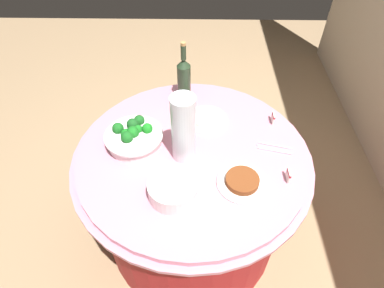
{
  "coord_description": "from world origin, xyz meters",
  "views": [
    {
      "loc": [
        1.05,
        0.02,
        1.88
      ],
      "look_at": [
        0.0,
        0.0,
        0.79
      ],
      "focal_mm": 30.2,
      "sensor_mm": 36.0,
      "label": 1
    }
  ],
  "objects_px": {
    "plate_stack": "(173,189)",
    "serving_tongs": "(273,148)",
    "decorative_fruit_vase": "(184,133)",
    "food_plate_rice": "(207,119)",
    "wine_bottle": "(184,78)",
    "food_plate_stir_fry": "(242,182)",
    "label_placard_front": "(176,128)",
    "label_placard_mid": "(273,117)",
    "broccoli_bowl": "(134,137)",
    "label_placard_rear": "(288,175)"
  },
  "relations": [
    {
      "from": "plate_stack",
      "to": "serving_tongs",
      "type": "height_order",
      "value": "plate_stack"
    },
    {
      "from": "broccoli_bowl",
      "to": "food_plate_stir_fry",
      "type": "bearing_deg",
      "value": 64.18
    },
    {
      "from": "label_placard_rear",
      "to": "wine_bottle",
      "type": "bearing_deg",
      "value": -140.96
    },
    {
      "from": "label_placard_mid",
      "to": "broccoli_bowl",
      "type": "bearing_deg",
      "value": -76.7
    },
    {
      "from": "wine_bottle",
      "to": "label_placard_mid",
      "type": "bearing_deg",
      "value": 66.11
    },
    {
      "from": "decorative_fruit_vase",
      "to": "label_placard_mid",
      "type": "bearing_deg",
      "value": 118.14
    },
    {
      "from": "plate_stack",
      "to": "serving_tongs",
      "type": "bearing_deg",
      "value": 120.85
    },
    {
      "from": "serving_tongs",
      "to": "food_plate_rice",
      "type": "bearing_deg",
      "value": -121.44
    },
    {
      "from": "decorative_fruit_vase",
      "to": "label_placard_mid",
      "type": "height_order",
      "value": "decorative_fruit_vase"
    },
    {
      "from": "food_plate_stir_fry",
      "to": "plate_stack",
      "type": "bearing_deg",
      "value": -78.43
    },
    {
      "from": "label_placard_front",
      "to": "label_placard_mid",
      "type": "bearing_deg",
      "value": 100.35
    },
    {
      "from": "food_plate_rice",
      "to": "wine_bottle",
      "type": "bearing_deg",
      "value": -148.65
    },
    {
      "from": "wine_bottle",
      "to": "decorative_fruit_vase",
      "type": "relative_size",
      "value": 0.99
    },
    {
      "from": "label_placard_front",
      "to": "decorative_fruit_vase",
      "type": "bearing_deg",
      "value": 17.53
    },
    {
      "from": "plate_stack",
      "to": "wine_bottle",
      "type": "height_order",
      "value": "wine_bottle"
    },
    {
      "from": "food_plate_rice",
      "to": "label_placard_front",
      "type": "height_order",
      "value": "label_placard_front"
    },
    {
      "from": "label_placard_front",
      "to": "serving_tongs",
      "type": "bearing_deg",
      "value": 78.21
    },
    {
      "from": "serving_tongs",
      "to": "decorative_fruit_vase",
      "type": "bearing_deg",
      "value": -83.09
    },
    {
      "from": "decorative_fruit_vase",
      "to": "food_plate_rice",
      "type": "height_order",
      "value": "decorative_fruit_vase"
    },
    {
      "from": "plate_stack",
      "to": "broccoli_bowl",
      "type": "bearing_deg",
      "value": -145.78
    },
    {
      "from": "decorative_fruit_vase",
      "to": "food_plate_stir_fry",
      "type": "relative_size",
      "value": 1.55
    },
    {
      "from": "serving_tongs",
      "to": "label_placard_mid",
      "type": "xyz_separation_m",
      "value": [
        -0.19,
        0.03,
        0.03
      ]
    },
    {
      "from": "label_placard_front",
      "to": "food_plate_stir_fry",
      "type": "bearing_deg",
      "value": 43.94
    },
    {
      "from": "decorative_fruit_vase",
      "to": "label_placard_rear",
      "type": "relative_size",
      "value": 6.18
    },
    {
      "from": "decorative_fruit_vase",
      "to": "label_placard_front",
      "type": "relative_size",
      "value": 6.18
    },
    {
      "from": "serving_tongs",
      "to": "food_plate_rice",
      "type": "height_order",
      "value": "food_plate_rice"
    },
    {
      "from": "wine_bottle",
      "to": "label_placard_mid",
      "type": "xyz_separation_m",
      "value": [
        0.21,
        0.47,
        -0.1
      ]
    },
    {
      "from": "plate_stack",
      "to": "serving_tongs",
      "type": "distance_m",
      "value": 0.54
    },
    {
      "from": "plate_stack",
      "to": "wine_bottle",
      "type": "xyz_separation_m",
      "value": [
        -0.68,
        0.02,
        0.09
      ]
    },
    {
      "from": "wine_bottle",
      "to": "decorative_fruit_vase",
      "type": "distance_m",
      "value": 0.45
    },
    {
      "from": "food_plate_rice",
      "to": "label_placard_rear",
      "type": "xyz_separation_m",
      "value": [
        0.38,
        0.35,
        0.02
      ]
    },
    {
      "from": "broccoli_bowl",
      "to": "label_placard_mid",
      "type": "distance_m",
      "value": 0.72
    },
    {
      "from": "label_placard_rear",
      "to": "label_placard_mid",
      "type": "bearing_deg",
      "value": -178.9
    },
    {
      "from": "decorative_fruit_vase",
      "to": "serving_tongs",
      "type": "height_order",
      "value": "decorative_fruit_vase"
    },
    {
      "from": "broccoli_bowl",
      "to": "food_plate_rice",
      "type": "bearing_deg",
      "value": 115.51
    },
    {
      "from": "decorative_fruit_vase",
      "to": "serving_tongs",
      "type": "bearing_deg",
      "value": 96.91
    },
    {
      "from": "plate_stack",
      "to": "wine_bottle",
      "type": "relative_size",
      "value": 0.62
    },
    {
      "from": "broccoli_bowl",
      "to": "food_plate_stir_fry",
      "type": "distance_m",
      "value": 0.56
    },
    {
      "from": "decorative_fruit_vase",
      "to": "serving_tongs",
      "type": "xyz_separation_m",
      "value": [
        -0.05,
        0.43,
        -0.14
      ]
    },
    {
      "from": "wine_bottle",
      "to": "label_placard_front",
      "type": "distance_m",
      "value": 0.32
    },
    {
      "from": "food_plate_rice",
      "to": "label_placard_rear",
      "type": "relative_size",
      "value": 4.0
    },
    {
      "from": "serving_tongs",
      "to": "food_plate_stir_fry",
      "type": "xyz_separation_m",
      "value": [
        0.22,
        -0.17,
        0.01
      ]
    },
    {
      "from": "serving_tongs",
      "to": "label_placard_front",
      "type": "relative_size",
      "value": 3.04
    },
    {
      "from": "decorative_fruit_vase",
      "to": "label_placard_mid",
      "type": "distance_m",
      "value": 0.53
    },
    {
      "from": "decorative_fruit_vase",
      "to": "food_plate_stir_fry",
      "type": "height_order",
      "value": "decorative_fruit_vase"
    },
    {
      "from": "serving_tongs",
      "to": "food_plate_stir_fry",
      "type": "distance_m",
      "value": 0.28
    },
    {
      "from": "broccoli_bowl",
      "to": "decorative_fruit_vase",
      "type": "relative_size",
      "value": 0.82
    },
    {
      "from": "label_placard_mid",
      "to": "plate_stack",
      "type": "bearing_deg",
      "value": -46.36
    },
    {
      "from": "serving_tongs",
      "to": "label_placard_rear",
      "type": "bearing_deg",
      "value": 9.99
    },
    {
      "from": "plate_stack",
      "to": "food_plate_rice",
      "type": "height_order",
      "value": "plate_stack"
    }
  ]
}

